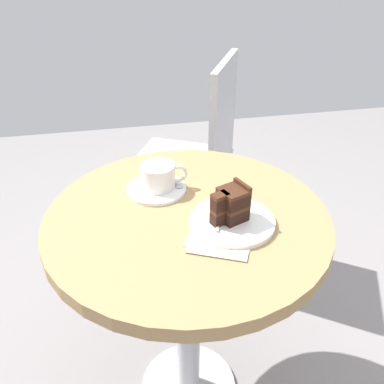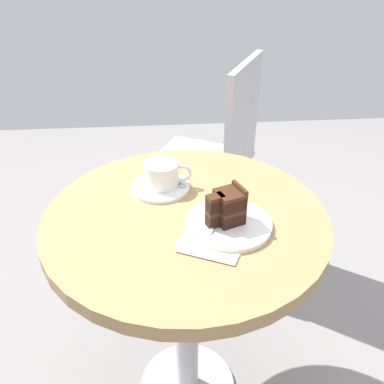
% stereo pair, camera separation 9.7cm
% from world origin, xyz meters
% --- Properties ---
extents(cafe_table, '(0.68, 0.68, 0.70)m').
position_xyz_m(cafe_table, '(0.00, 0.00, 0.58)').
color(cafe_table, '#A37F51').
rests_on(cafe_table, ground).
extents(saucer, '(0.15, 0.15, 0.01)m').
position_xyz_m(saucer, '(-0.06, 0.12, 0.71)').
color(saucer, white).
rests_on(saucer, cafe_table).
extents(coffee_cup, '(0.12, 0.09, 0.06)m').
position_xyz_m(coffee_cup, '(-0.05, 0.12, 0.74)').
color(coffee_cup, white).
rests_on(coffee_cup, saucer).
extents(teaspoon, '(0.07, 0.08, 0.00)m').
position_xyz_m(teaspoon, '(-0.01, 0.13, 0.71)').
color(teaspoon, '#B7B7BC').
rests_on(teaspoon, saucer).
extents(cake_plate, '(0.20, 0.20, 0.01)m').
position_xyz_m(cake_plate, '(0.09, -0.06, 0.71)').
color(cake_plate, white).
rests_on(cake_plate, cafe_table).
extents(cake_slice, '(0.09, 0.07, 0.09)m').
position_xyz_m(cake_slice, '(0.09, -0.06, 0.75)').
color(cake_slice, black).
rests_on(cake_slice, cake_plate).
extents(fork, '(0.07, 0.14, 0.00)m').
position_xyz_m(fork, '(0.08, -0.02, 0.72)').
color(fork, '#B7B7BC').
rests_on(fork, cake_plate).
extents(napkin, '(0.19, 0.20, 0.00)m').
position_xyz_m(napkin, '(0.06, -0.10, 0.70)').
color(napkin, beige).
rests_on(napkin, cafe_table).
extents(cafe_chair, '(0.51, 0.51, 0.90)m').
position_xyz_m(cafe_chair, '(0.17, 0.65, 0.54)').
color(cafe_chair, '#BCBCC1').
rests_on(cafe_chair, ground).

